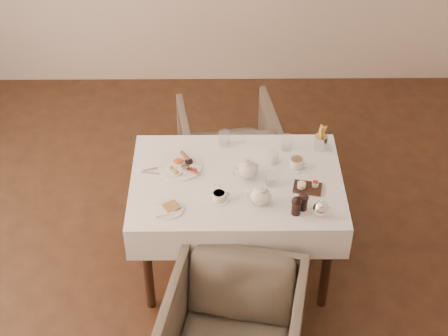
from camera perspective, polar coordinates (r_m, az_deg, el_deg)
table at (r=4.21m, az=1.03°, el=-2.12°), size 1.28×0.88×0.75m
armchair_near at (r=3.88m, az=0.84°, el=-13.49°), size 0.86×0.87×0.68m
armchair_far at (r=5.07m, az=0.38°, el=1.69°), size 0.78×0.80×0.64m
breakfast_plate at (r=4.22m, az=-3.65°, el=0.19°), size 0.27×0.27×0.03m
side_plate at (r=3.94m, az=-4.66°, el=-3.41°), size 0.17×0.17×0.02m
teapot_centre at (r=4.10m, az=1.94°, el=-0.01°), size 0.21×0.19×0.14m
teapot_front at (r=3.93m, az=3.06°, el=-2.26°), size 0.19×0.16×0.13m
creamer at (r=4.24m, az=4.09°, el=0.86°), size 0.07×0.07×0.07m
teacup_near at (r=3.97m, az=-0.42°, el=-2.41°), size 0.12×0.12×0.06m
teacup_far at (r=4.22m, az=6.04°, el=0.38°), size 0.13×0.13×0.06m
glass_left at (r=4.36m, az=0.04°, el=2.49°), size 0.09×0.09×0.10m
glass_mid at (r=4.07m, az=3.93°, el=-0.85°), size 0.08×0.08×0.09m
glass_right at (r=4.35m, az=5.21°, el=2.11°), size 0.07×0.07×0.10m
condiment_board at (r=4.08m, az=6.94°, el=-1.56°), size 0.19×0.14×0.04m
pepper_mill_left at (r=3.89m, az=6.04°, el=-3.12°), size 0.06×0.06×0.12m
pepper_mill_right at (r=3.92m, az=6.61°, el=-2.74°), size 0.07×0.07×0.12m
silver_pot at (r=3.89m, az=8.06°, el=-3.26°), size 0.14×0.12×0.12m
fries_cup at (r=4.36m, az=8.07°, el=2.40°), size 0.08×0.08×0.17m
cutlery_fork at (r=4.23m, az=-5.42°, el=0.03°), size 0.20×0.08×0.00m
cutlery_knife at (r=4.18m, az=-5.66°, el=-0.47°), size 0.19×0.05×0.00m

